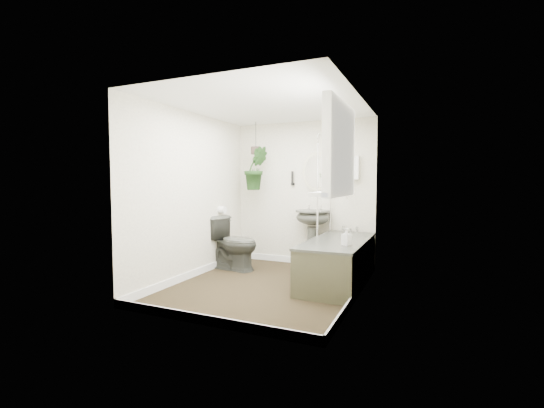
% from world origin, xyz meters
% --- Properties ---
extents(floor, '(2.30, 2.80, 0.02)m').
position_xyz_m(floor, '(0.00, 0.00, -0.01)').
color(floor, black).
rests_on(floor, ground).
extents(ceiling, '(2.30, 2.80, 0.02)m').
position_xyz_m(ceiling, '(0.00, 0.00, 2.31)').
color(ceiling, white).
rests_on(ceiling, ground).
extents(wall_back, '(2.30, 0.02, 2.30)m').
position_xyz_m(wall_back, '(0.00, 1.41, 1.15)').
color(wall_back, '#ECE7CA').
rests_on(wall_back, ground).
extents(wall_front, '(2.30, 0.02, 2.30)m').
position_xyz_m(wall_front, '(0.00, -1.41, 1.15)').
color(wall_front, '#ECE7CA').
rests_on(wall_front, ground).
extents(wall_left, '(0.02, 2.80, 2.30)m').
position_xyz_m(wall_left, '(-1.16, 0.00, 1.15)').
color(wall_left, '#ECE7CA').
rests_on(wall_left, ground).
extents(wall_right, '(0.02, 2.80, 2.30)m').
position_xyz_m(wall_right, '(1.16, 0.00, 1.15)').
color(wall_right, '#ECE7CA').
rests_on(wall_right, ground).
extents(skirting, '(2.30, 2.80, 0.10)m').
position_xyz_m(skirting, '(0.00, 0.00, 0.05)').
color(skirting, white).
rests_on(skirting, floor).
extents(bathtub, '(0.72, 1.72, 0.58)m').
position_xyz_m(bathtub, '(0.80, 0.50, 0.29)').
color(bathtub, '#3C3D36').
rests_on(bathtub, floor).
extents(bath_screen, '(0.04, 0.72, 1.40)m').
position_xyz_m(bath_screen, '(0.47, 0.99, 1.28)').
color(bath_screen, silver).
rests_on(bath_screen, bathtub).
extents(shower_box, '(0.20, 0.10, 0.35)m').
position_xyz_m(shower_box, '(0.80, 1.34, 1.55)').
color(shower_box, white).
rests_on(shower_box, wall_back).
extents(oval_mirror, '(0.46, 0.03, 0.62)m').
position_xyz_m(oval_mirror, '(0.23, 1.37, 1.50)').
color(oval_mirror, beige).
rests_on(oval_mirror, wall_back).
extents(wall_sconce, '(0.04, 0.04, 0.22)m').
position_xyz_m(wall_sconce, '(-0.17, 1.36, 1.40)').
color(wall_sconce, black).
rests_on(wall_sconce, wall_back).
extents(toilet_roll_holder, '(0.11, 0.11, 0.11)m').
position_xyz_m(toilet_roll_holder, '(-1.10, 0.70, 0.90)').
color(toilet_roll_holder, white).
rests_on(toilet_roll_holder, wall_left).
extents(window_recess, '(0.08, 1.00, 0.90)m').
position_xyz_m(window_recess, '(1.09, -0.70, 1.65)').
color(window_recess, white).
rests_on(window_recess, wall_right).
extents(window_sill, '(0.18, 1.00, 0.04)m').
position_xyz_m(window_sill, '(1.02, -0.70, 1.23)').
color(window_sill, white).
rests_on(window_sill, wall_right).
extents(window_blinds, '(0.01, 0.86, 0.76)m').
position_xyz_m(window_blinds, '(1.04, -0.70, 1.65)').
color(window_blinds, white).
rests_on(window_blinds, wall_right).
extents(toilet, '(0.85, 0.56, 0.81)m').
position_xyz_m(toilet, '(-0.85, 0.62, 0.41)').
color(toilet, '#3C3D36').
rests_on(toilet, floor).
extents(pedestal_sink, '(0.62, 0.56, 0.91)m').
position_xyz_m(pedestal_sink, '(0.23, 1.19, 0.45)').
color(pedestal_sink, '#3C3D36').
rests_on(pedestal_sink, floor).
extents(sill_plant, '(0.22, 0.19, 0.22)m').
position_xyz_m(sill_plant, '(1.00, -0.77, 1.36)').
color(sill_plant, black).
rests_on(sill_plant, window_sill).
extents(hanging_plant, '(0.49, 0.48, 0.69)m').
position_xyz_m(hanging_plant, '(-0.70, 1.10, 1.55)').
color(hanging_plant, black).
rests_on(hanging_plant, ceiling).
extents(soap_bottle, '(0.12, 0.12, 0.20)m').
position_xyz_m(soap_bottle, '(0.99, 0.13, 0.68)').
color(soap_bottle, black).
rests_on(soap_bottle, bathtub).
extents(hanging_pot, '(0.16, 0.16, 0.12)m').
position_xyz_m(hanging_pot, '(-0.70, 1.10, 1.84)').
color(hanging_pot, '#3A2B25').
rests_on(hanging_pot, ceiling).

